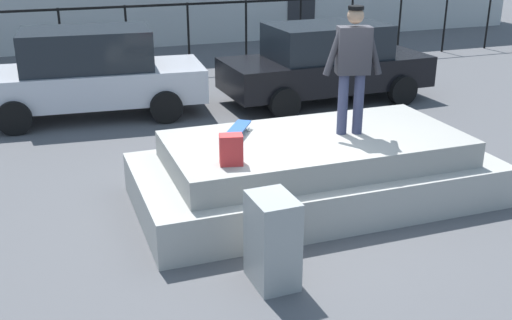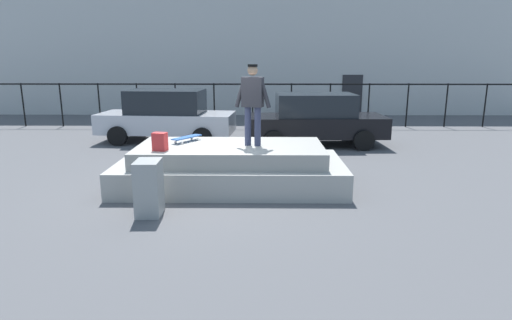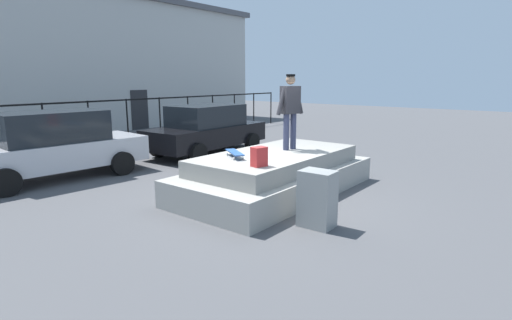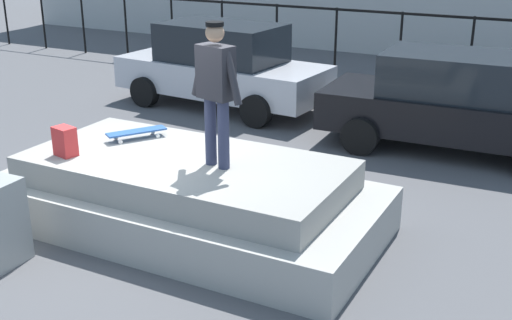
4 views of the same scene
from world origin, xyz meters
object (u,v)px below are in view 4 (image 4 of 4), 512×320
(skateboard, at_px, (137,132))
(car_silver_sedan_near, at_px, (222,65))
(backpack, at_px, (65,141))
(car_black_sedan_mid, at_px, (457,102))
(skateboarder, at_px, (216,85))

(skateboard, distance_m, car_silver_sedan_near, 5.13)
(car_silver_sedan_near, bearing_deg, backpack, -79.05)
(skateboard, distance_m, car_black_sedan_mid, 5.53)
(car_black_sedan_mid, bearing_deg, skateboard, -128.72)
(car_silver_sedan_near, distance_m, car_black_sedan_mid, 5.01)
(skateboarder, distance_m, skateboard, 1.82)
(car_black_sedan_mid, bearing_deg, car_silver_sedan_near, 173.26)
(skateboarder, bearing_deg, car_black_sedan_mid, 67.61)
(skateboarder, height_order, backpack, skateboarder)
(car_silver_sedan_near, height_order, car_black_sedan_mid, car_silver_sedan_near)
(skateboarder, bearing_deg, car_silver_sedan_near, 119.94)
(car_silver_sedan_near, bearing_deg, car_black_sedan_mid, -6.74)
(backpack, distance_m, car_black_sedan_mid, 6.53)
(skateboard, xyz_separation_m, backpack, (-0.39, -0.96, 0.09))
(skateboard, relative_size, car_silver_sedan_near, 0.17)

